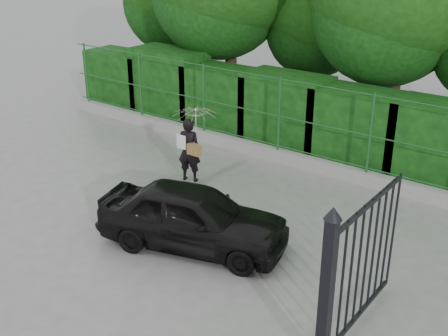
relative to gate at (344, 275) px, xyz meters
The scene contains 7 objects.
ground 4.81m from the gate, behind, with size 80.00×80.00×0.00m, color gray.
kerb 7.04m from the gate, 131.36° to the left, with size 14.00×0.25×0.30m, color #9E9E99.
fence 6.82m from the gate, 129.97° to the left, with size 14.13×0.06×1.80m.
hedge 7.75m from the gate, 126.49° to the left, with size 14.20×1.20×2.06m.
gate is the anchor object (origin of this frame).
woman 5.94m from the gate, 148.57° to the left, with size 0.96×0.98×1.73m.
car 3.47m from the gate, 164.34° to the left, with size 1.37×3.41×1.16m, color black.
Camera 1 is at (7.01, -6.48, 5.27)m, focal length 45.00 mm.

